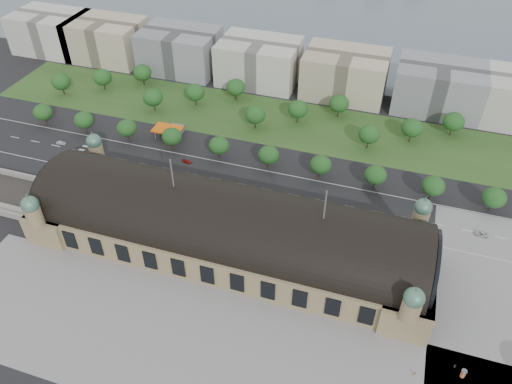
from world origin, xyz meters
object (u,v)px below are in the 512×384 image
(traffic_car_1, at_px, (61,143))
(parked_car_4, at_px, (153,184))
(petrol_station, at_px, (173,129))
(bus_east, at_px, (299,211))
(bus_west, at_px, (219,186))
(traffic_car_6, at_px, (481,234))
(parked_car_6, at_px, (187,192))
(traffic_car_3, at_px, (187,161))
(traffic_car_2, at_px, (154,175))
(pedestrian_0, at_px, (414,374))
(traffic_car_4, at_px, (302,204))
(parked_car_0, at_px, (118,179))
(parked_car_5, at_px, (180,196))
(bus_mid, at_px, (271,205))
(advertising_column, at_px, (463,374))
(parked_car_2, at_px, (104,180))
(parked_car_1, at_px, (83,169))
(pedestrian_2, at_px, (455,366))

(traffic_car_1, xyz_separation_m, parked_car_4, (57.64, -15.06, -0.03))
(petrol_station, distance_m, bus_east, 84.06)
(parked_car_4, bearing_deg, bus_west, 72.61)
(traffic_car_6, relative_size, parked_car_6, 0.98)
(traffic_car_3, bearing_deg, parked_car_6, -149.57)
(traffic_car_2, relative_size, parked_car_6, 1.10)
(pedestrian_0, bearing_deg, traffic_car_4, 143.97)
(bus_west, bearing_deg, traffic_car_4, -88.27)
(traffic_car_2, xyz_separation_m, parked_car_0, (-14.10, -7.06, -0.12))
(parked_car_5, relative_size, bus_west, 0.45)
(traffic_car_6, relative_size, bus_east, 0.47)
(traffic_car_4, bearing_deg, parked_car_4, -85.38)
(traffic_car_6, xyz_separation_m, pedestrian_0, (-20.43, -69.46, 0.11))
(parked_car_6, bearing_deg, pedestrian_0, 21.11)
(traffic_car_4, relative_size, parked_car_0, 1.05)
(parked_car_4, relative_size, bus_east, 0.39)
(traffic_car_4, bearing_deg, bus_west, -91.21)
(parked_car_5, bearing_deg, traffic_car_4, 77.07)
(traffic_car_3, relative_size, bus_mid, 0.37)
(parked_car_5, xyz_separation_m, bus_west, (13.79, 10.70, 0.98))
(traffic_car_2, height_order, bus_east, bus_east)
(advertising_column, bearing_deg, petrol_station, 146.18)
(parked_car_2, distance_m, bus_mid, 76.29)
(parked_car_0, xyz_separation_m, parked_car_1, (-18.66, 1.23, 0.02))
(traffic_car_6, relative_size, pedestrian_0, 3.11)
(parked_car_2, bearing_deg, parked_car_4, 75.06)
(traffic_car_1, height_order, advertising_column, advertising_column)
(traffic_car_6, bearing_deg, petrol_station, -97.25)
(pedestrian_2, bearing_deg, traffic_car_2, 28.01)
(parked_car_2, distance_m, parked_car_6, 38.78)
(pedestrian_2, bearing_deg, parked_car_2, 34.15)
(traffic_car_4, relative_size, traffic_car_6, 0.85)
(traffic_car_4, bearing_deg, parked_car_2, -84.44)
(parked_car_0, height_order, pedestrian_2, pedestrian_2)
(traffic_car_6, distance_m, parked_car_2, 160.16)
(bus_mid, xyz_separation_m, bus_east, (11.81, 0.00, -0.13))
(traffic_car_4, distance_m, pedestrian_0, 82.60)
(parked_car_4, distance_m, pedestrian_2, 137.94)
(traffic_car_4, distance_m, bus_west, 37.17)
(bus_mid, distance_m, pedestrian_0, 86.56)
(parked_car_1, bearing_deg, bus_east, 61.85)
(parked_car_0, bearing_deg, parked_car_5, 63.83)
(traffic_car_1, bearing_deg, bus_west, -101.70)
(traffic_car_3, bearing_deg, traffic_car_1, 101.03)
(traffic_car_6, xyz_separation_m, advertising_column, (-6.58, -65.31, 0.92))
(traffic_car_1, bearing_deg, traffic_car_2, -105.87)
(traffic_car_2, relative_size, advertising_column, 1.86)
(parked_car_1, height_order, pedestrian_0, pedestrian_0)
(bus_mid, bearing_deg, traffic_car_2, 87.42)
(traffic_car_2, relative_size, parked_car_0, 1.39)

